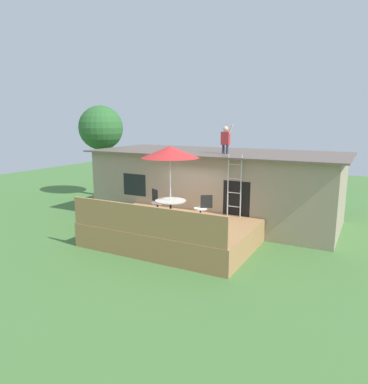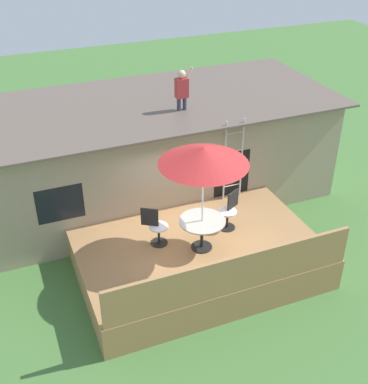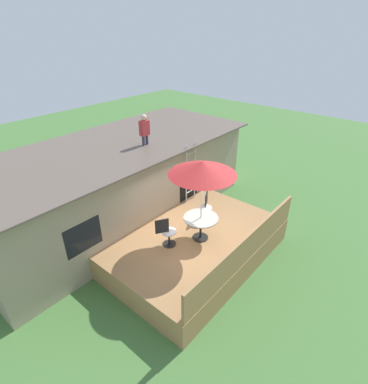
{
  "view_description": "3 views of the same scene",
  "coord_description": "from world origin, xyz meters",
  "px_view_note": "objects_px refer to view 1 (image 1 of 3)",
  "views": [
    {
      "loc": [
        5.82,
        -10.19,
        4.12
      ],
      "look_at": [
        -0.14,
        1.01,
        1.59
      ],
      "focal_mm": 33.26,
      "sensor_mm": 36.0,
      "label": 1
    },
    {
      "loc": [
        -3.8,
        -8.58,
        7.88
      ],
      "look_at": [
        0.1,
        1.06,
        1.53
      ],
      "focal_mm": 47.36,
      "sensor_mm": 36.0,
      "label": 2
    },
    {
      "loc": [
        -6.01,
        -4.66,
        6.56
      ],
      "look_at": [
        0.33,
        0.69,
        1.94
      ],
      "focal_mm": 28.45,
      "sensor_mm": 36.0,
      "label": 3
    }
  ],
  "objects_px": {
    "step_ladder": "(234,186)",
    "person_figure": "(226,138)",
    "patio_umbrella": "(170,152)",
    "patio_chair_left": "(157,203)",
    "patio_table": "(171,205)",
    "backyard_tree": "(101,129)",
    "patio_chair_right": "(203,209)"
  },
  "relations": [
    {
      "from": "patio_chair_left",
      "to": "patio_chair_right",
      "type": "xyz_separation_m",
      "value": [
        1.84,
        -0.04,
        0.0
      ]
    },
    {
      "from": "patio_table",
      "to": "backyard_tree",
      "type": "height_order",
      "value": "backyard_tree"
    },
    {
      "from": "patio_chair_left",
      "to": "backyard_tree",
      "type": "xyz_separation_m",
      "value": [
        -6.47,
        4.66,
        2.47
      ]
    },
    {
      "from": "patio_chair_left",
      "to": "patio_chair_right",
      "type": "distance_m",
      "value": 1.84
    },
    {
      "from": "patio_table",
      "to": "step_ladder",
      "type": "distance_m",
      "value": 2.4
    },
    {
      "from": "person_figure",
      "to": "patio_chair_left",
      "type": "relative_size",
      "value": 1.21
    },
    {
      "from": "patio_umbrella",
      "to": "patio_chair_left",
      "type": "relative_size",
      "value": 2.76
    },
    {
      "from": "patio_chair_left",
      "to": "person_figure",
      "type": "bearing_deg",
      "value": 87.78
    },
    {
      "from": "patio_chair_left",
      "to": "step_ladder",
      "type": "bearing_deg",
      "value": 56.06
    },
    {
      "from": "person_figure",
      "to": "patio_chair_left",
      "type": "height_order",
      "value": "person_figure"
    },
    {
      "from": "person_figure",
      "to": "patio_chair_right",
      "type": "bearing_deg",
      "value": -85.29
    },
    {
      "from": "step_ladder",
      "to": "backyard_tree",
      "type": "relative_size",
      "value": 0.44
    },
    {
      "from": "patio_chair_left",
      "to": "patio_chair_right",
      "type": "height_order",
      "value": "same"
    },
    {
      "from": "patio_umbrella",
      "to": "patio_table",
      "type": "bearing_deg",
      "value": -90.0
    },
    {
      "from": "person_figure",
      "to": "backyard_tree",
      "type": "bearing_deg",
      "value": 164.8
    },
    {
      "from": "patio_umbrella",
      "to": "backyard_tree",
      "type": "xyz_separation_m",
      "value": [
        -7.37,
        5.21,
        0.58
      ]
    },
    {
      "from": "step_ladder",
      "to": "person_figure",
      "type": "height_order",
      "value": "person_figure"
    },
    {
      "from": "patio_table",
      "to": "backyard_tree",
      "type": "bearing_deg",
      "value": 144.74
    },
    {
      "from": "person_figure",
      "to": "patio_chair_left",
      "type": "bearing_deg",
      "value": -123.73
    },
    {
      "from": "patio_table",
      "to": "patio_chair_right",
      "type": "bearing_deg",
      "value": 28.82
    },
    {
      "from": "step_ladder",
      "to": "patio_chair_left",
      "type": "distance_m",
      "value": 2.84
    },
    {
      "from": "patio_table",
      "to": "step_ladder",
      "type": "bearing_deg",
      "value": 46.64
    },
    {
      "from": "step_ladder",
      "to": "backyard_tree",
      "type": "distance_m",
      "value": 9.81
    },
    {
      "from": "patio_umbrella",
      "to": "patio_chair_left",
      "type": "bearing_deg",
      "value": 148.48
    },
    {
      "from": "step_ladder",
      "to": "patio_chair_left",
      "type": "relative_size",
      "value": 2.39
    },
    {
      "from": "patio_umbrella",
      "to": "person_figure",
      "type": "bearing_deg",
      "value": 76.3
    },
    {
      "from": "patio_umbrella",
      "to": "backyard_tree",
      "type": "height_order",
      "value": "backyard_tree"
    },
    {
      "from": "step_ladder",
      "to": "patio_chair_left",
      "type": "bearing_deg",
      "value": -155.46
    },
    {
      "from": "patio_umbrella",
      "to": "step_ladder",
      "type": "height_order",
      "value": "patio_umbrella"
    },
    {
      "from": "patio_table",
      "to": "backyard_tree",
      "type": "distance_m",
      "value": 9.33
    },
    {
      "from": "patio_umbrella",
      "to": "patio_chair_left",
      "type": "height_order",
      "value": "patio_umbrella"
    },
    {
      "from": "patio_table",
      "to": "backyard_tree",
      "type": "xyz_separation_m",
      "value": [
        -7.37,
        5.21,
        2.34
      ]
    }
  ]
}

